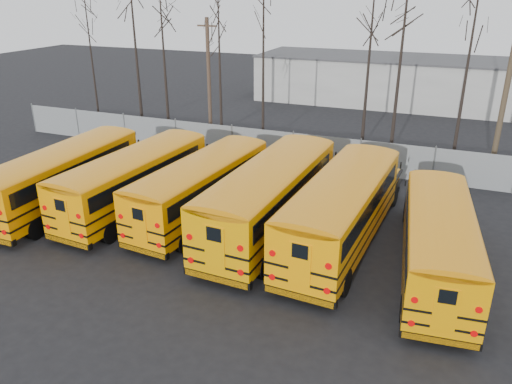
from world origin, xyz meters
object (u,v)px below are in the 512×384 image
at_px(bus_b, 137,175).
at_px(utility_pole_left, 209,78).
at_px(bus_a, 65,172).
at_px(bus_d, 272,191).
at_px(bus_f, 438,236).
at_px(utility_pole_right, 508,79).
at_px(bus_c, 204,183).
at_px(bus_e, 344,204).

xyz_separation_m(bus_b, utility_pole_left, (-2.31, 12.25, 2.45)).
bearing_deg(bus_a, bus_b, 14.69).
distance_m(bus_a, bus_d, 10.27).
distance_m(bus_f, utility_pole_right, 14.49).
height_order(bus_b, utility_pole_left, utility_pole_left).
bearing_deg(bus_d, bus_c, 178.37).
distance_m(bus_c, utility_pole_left, 13.35).
xyz_separation_m(utility_pole_left, utility_pole_right, (18.36, 0.55, 1.05)).
distance_m(bus_b, bus_c, 3.35).
relative_size(bus_a, utility_pole_right, 1.05).
bearing_deg(bus_f, utility_pole_right, 74.18).
relative_size(bus_c, utility_pole_left, 1.29).
relative_size(bus_b, utility_pole_right, 1.05).
xyz_separation_m(bus_a, utility_pole_left, (1.15, 13.17, 2.43)).
height_order(bus_e, utility_pole_left, utility_pole_left).
bearing_deg(utility_pole_right, bus_e, -126.62).
distance_m(bus_e, utility_pole_right, 14.56).
xyz_separation_m(bus_f, utility_pole_left, (-15.90, 13.27, 2.53)).
distance_m(bus_c, utility_pole_right, 18.12).
bearing_deg(bus_d, bus_e, 1.37).
relative_size(bus_d, bus_e, 1.02).
distance_m(bus_a, utility_pole_right, 24.10).
bearing_deg(bus_e, bus_c, -179.25).
height_order(bus_b, bus_c, bus_b).
xyz_separation_m(bus_b, utility_pole_right, (16.06, 12.80, 3.50)).
bearing_deg(utility_pole_left, bus_b, -76.11).
relative_size(bus_a, utility_pole_left, 1.31).
height_order(bus_f, utility_pole_left, utility_pole_left).
bearing_deg(bus_a, bus_e, 3.97).
relative_size(bus_c, bus_d, 0.90).
bearing_deg(bus_c, bus_f, -2.53).
height_order(bus_a, utility_pole_left, utility_pole_left).
relative_size(bus_b, bus_c, 1.02).
height_order(bus_a, bus_f, bus_a).
bearing_deg(bus_c, bus_b, -167.69).
bearing_deg(bus_e, bus_f, -12.52).
height_order(bus_c, bus_e, bus_e).
xyz_separation_m(bus_c, bus_f, (10.27, -1.43, -0.05)).
relative_size(bus_e, utility_pole_left, 1.40).
height_order(bus_b, utility_pole_right, utility_pole_right).
distance_m(bus_a, bus_b, 3.57).
xyz_separation_m(bus_a, bus_e, (13.32, 0.99, 0.09)).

